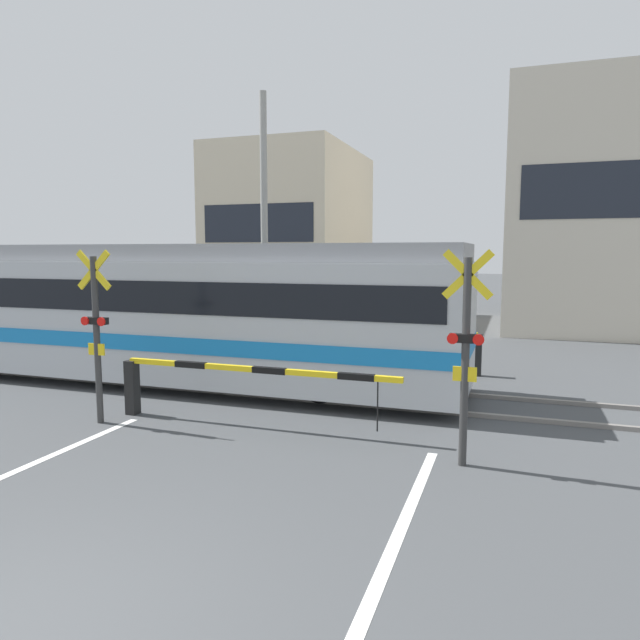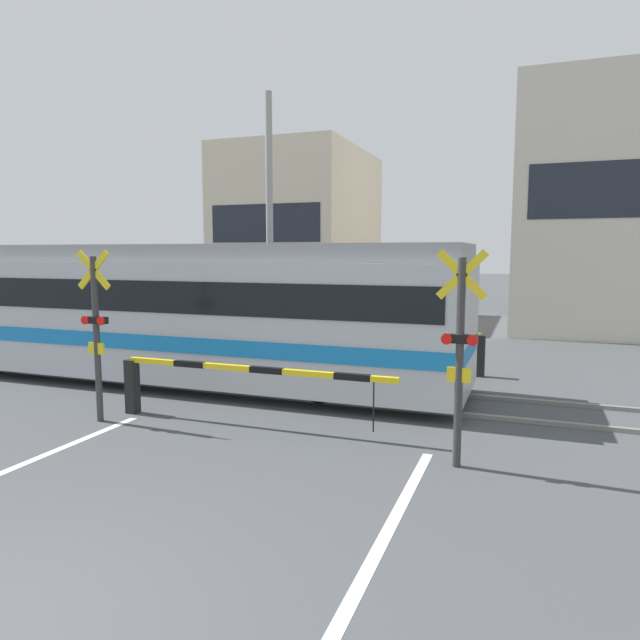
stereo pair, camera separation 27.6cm
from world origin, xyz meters
name	(u,v)px [view 2 (the right image)]	position (x,y,z in m)	size (l,w,h in m)	color
rail_track_near	(314,400)	(0.00, 7.56, 0.04)	(50.00, 0.10, 0.08)	gray
rail_track_far	(337,385)	(0.00, 9.00, 0.04)	(50.00, 0.10, 0.08)	gray
commuter_train	(147,307)	(-4.44, 8.28, 1.67)	(14.73, 2.92, 3.11)	#B7BCC1
crossing_barrier_near	(205,377)	(-1.32, 5.71, 0.80)	(5.07, 0.20, 1.05)	black
crossing_barrier_far	(416,340)	(1.32, 11.15, 0.80)	(5.07, 0.20, 1.05)	black
crossing_signal_left	(96,328)	(-3.07, 5.08, 1.64)	(0.68, 0.15, 2.99)	#333333
crossing_signal_right	(460,349)	(3.07, 5.08, 1.64)	(0.68, 0.15, 2.99)	#333333
pedestrian	(393,319)	(0.11, 13.83, 0.99)	(0.38, 0.22, 1.71)	#23232D
building_left_of_street	(301,235)	(-6.00, 21.53, 3.72)	(5.56, 7.53, 7.44)	beige
building_right_of_street	(600,211)	(6.26, 21.53, 4.49)	(6.08, 7.53, 8.97)	beige
utility_pole_streetside	(270,221)	(-3.82, 13.65, 3.91)	(0.22, 0.22, 7.82)	gray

